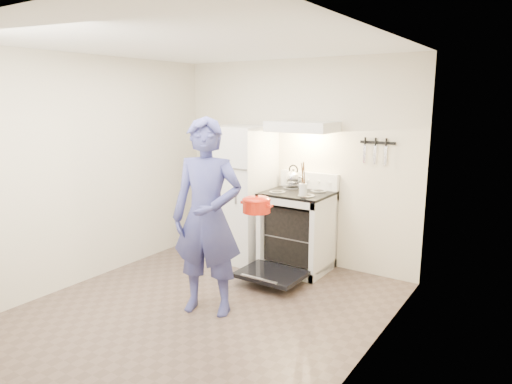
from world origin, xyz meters
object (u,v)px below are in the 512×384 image
tea_kettle (293,176)px  person (207,217)px  stove_body (297,232)px  refrigerator (241,193)px  dutch_oven (257,206)px

tea_kettle → person: size_ratio=0.15×
stove_body → person: person is taller
refrigerator → dutch_oven: refrigerator is taller
tea_kettle → stove_body: bearing=-48.4°
tea_kettle → refrigerator: bearing=-160.6°
refrigerator → person: bearing=-66.3°
refrigerator → dutch_oven: (0.92, -1.04, 0.16)m
refrigerator → person: (0.63, -1.43, 0.08)m
person → stove_body: bearing=63.8°
dutch_oven → refrigerator: bearing=131.7°
refrigerator → stove_body: bearing=1.8°
stove_body → person: bearing=-97.1°
stove_body → dutch_oven: (0.11, -1.06, 0.55)m
refrigerator → stove_body: size_ratio=1.85×
refrigerator → person: size_ratio=0.91×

